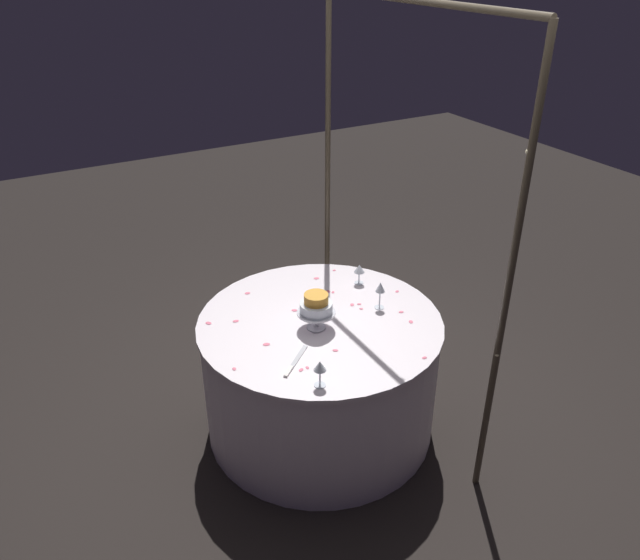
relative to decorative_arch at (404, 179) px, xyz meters
The scene contains 28 objects.
ground_plane 1.65m from the decorative_arch, 89.90° to the right, with size 12.00×12.00×0.00m, color black.
decorative_arch is the anchor object (origin of this frame).
main_table 1.29m from the decorative_arch, 89.90° to the right, with size 1.44×1.44×0.79m.
tiered_cake 0.87m from the decorative_arch, 84.63° to the right, with size 0.22×0.22×0.22m.
wine_glass_0 1.19m from the decorative_arch, 57.96° to the right, with size 0.06×0.06×0.15m.
wine_glass_1 0.73m from the decorative_arch, 158.50° to the right, with size 0.07×0.07×0.13m.
wine_glass_2 0.66m from the decorative_arch, 72.80° to the right, with size 0.06×0.06×0.18m.
cake_knife 1.19m from the decorative_arch, 71.00° to the right, with size 0.21×0.24×0.01m.
rose_petal_0 1.21m from the decorative_arch, 66.91° to the right, with size 0.03×0.02×0.00m, color #EA6B84.
rose_petal_1 0.87m from the decorative_arch, 128.17° to the right, with size 0.03×0.02×0.00m, color #EA6B84.
rose_petal_2 0.79m from the decorative_arch, 25.63° to the right, with size 0.03×0.02×0.00m, color #EA6B84.
rose_petal_3 1.01m from the decorative_arch, 105.42° to the right, with size 0.04×0.03×0.00m, color #EA6B84.
rose_petal_4 0.77m from the decorative_arch, 140.07° to the left, with size 0.03×0.02×0.00m, color #EA6B84.
rose_petal_5 0.81m from the decorative_arch, 99.74° to the right, with size 0.03×0.02×0.00m, color #EA6B84.
rose_petal_6 1.39m from the decorative_arch, 104.45° to the right, with size 0.04×0.03×0.00m, color #EA6B84.
rose_petal_7 1.27m from the decorative_arch, 103.36° to the right, with size 0.04×0.03×0.00m, color #EA6B84.
rose_petal_8 0.88m from the decorative_arch, 128.99° to the right, with size 0.03×0.02×0.00m, color #EA6B84.
rose_petal_9 1.41m from the decorative_arch, 80.70° to the right, with size 0.03×0.02×0.00m, color #EA6B84.
rose_petal_10 0.82m from the decorative_arch, 18.05° to the right, with size 0.03×0.02×0.00m, color #EA6B84.
rose_petal_11 1.21m from the decorative_arch, 122.30° to the right, with size 0.04×0.03×0.00m, color #EA6B84.
rose_petal_12 1.19m from the decorative_arch, 66.08° to the right, with size 0.03×0.02×0.00m, color #EA6B84.
rose_petal_13 1.20m from the decorative_arch, 85.65° to the right, with size 0.04×0.03×0.00m, color #EA6B84.
rose_petal_14 1.00m from the decorative_arch, 21.85° to the right, with size 0.03×0.02×0.00m, color #EA6B84.
rose_petal_15 1.03m from the decorative_arch, 63.80° to the right, with size 0.03×0.02×0.00m, color #EA6B84.
rose_petal_16 0.81m from the decorative_arch, 88.04° to the right, with size 0.02×0.02×0.00m, color #EA6B84.
rose_petal_17 0.95m from the decorative_arch, 145.39° to the right, with size 0.04×0.03×0.00m, color #EA6B84.
rose_petal_18 0.93m from the decorative_arch, 162.54° to the right, with size 0.02×0.02×0.00m, color #EA6B84.
rose_petal_19 0.82m from the decorative_arch, 101.33° to the right, with size 0.03×0.02×0.00m, color #EA6B84.
Camera 1 is at (2.66, -1.49, 2.74)m, focal length 34.74 mm.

